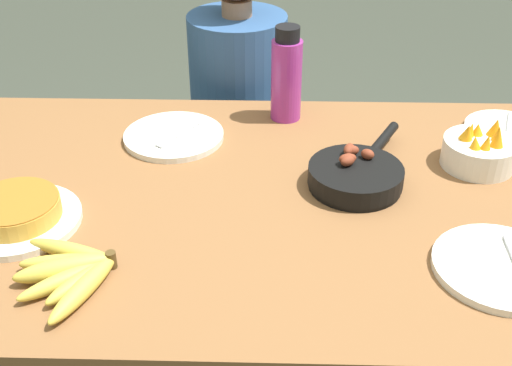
% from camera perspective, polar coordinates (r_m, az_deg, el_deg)
% --- Properties ---
extents(dining_table, '(1.71, 0.98, 0.71)m').
position_cam_1_polar(dining_table, '(1.50, 0.00, -3.65)').
color(dining_table, brown).
rests_on(dining_table, ground_plane).
extents(banana_bunch, '(0.20, 0.25, 0.04)m').
position_cam_1_polar(banana_bunch, '(1.26, -15.98, -7.54)').
color(banana_bunch, gold).
rests_on(banana_bunch, dining_table).
extents(skillet, '(0.24, 0.35, 0.08)m').
position_cam_1_polar(skillet, '(1.48, 8.90, 0.75)').
color(skillet, black).
rests_on(skillet, dining_table).
extents(frittata_plate_center, '(0.27, 0.27, 0.06)m').
position_cam_1_polar(frittata_plate_center, '(1.44, -20.53, -2.55)').
color(frittata_plate_center, silver).
rests_on(frittata_plate_center, dining_table).
extents(empty_plate_near_front, '(0.21, 0.21, 0.02)m').
position_cam_1_polar(empty_plate_near_front, '(1.82, 21.29, 4.43)').
color(empty_plate_near_front, silver).
rests_on(empty_plate_near_front, dining_table).
extents(empty_plate_far_left, '(0.26, 0.26, 0.02)m').
position_cam_1_polar(empty_plate_far_left, '(1.32, 20.96, -7.01)').
color(empty_plate_far_left, silver).
rests_on(empty_plate_far_left, dining_table).
extents(empty_plate_far_right, '(0.26, 0.26, 0.02)m').
position_cam_1_polar(empty_plate_far_right, '(1.68, -7.32, 4.15)').
color(empty_plate_far_right, silver).
rests_on(empty_plate_far_right, dining_table).
extents(fruit_bowl_mango, '(0.17, 0.17, 0.12)m').
position_cam_1_polar(fruit_bowl_mango, '(1.63, 19.23, 2.76)').
color(fruit_bowl_mango, silver).
rests_on(fruit_bowl_mango, dining_table).
extents(water_bottle, '(0.08, 0.08, 0.26)m').
position_cam_1_polar(water_bottle, '(1.73, 2.72, 9.48)').
color(water_bottle, '#992D89').
rests_on(water_bottle, dining_table).
extents(person_figure, '(0.34, 0.34, 1.15)m').
position_cam_1_polar(person_figure, '(2.18, -1.53, 4.25)').
color(person_figure, black).
rests_on(person_figure, ground_plane).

